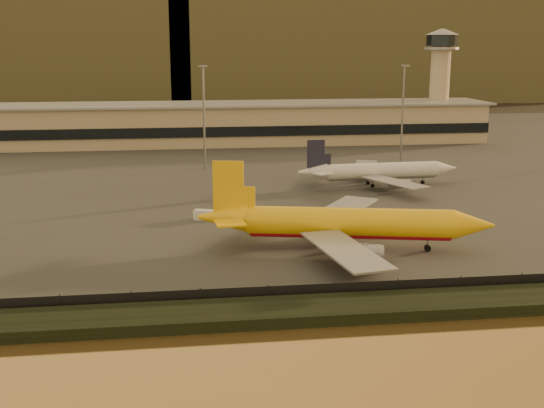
{
  "coord_description": "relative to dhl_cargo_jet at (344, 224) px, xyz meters",
  "views": [
    {
      "loc": [
        -15.69,
        -88.94,
        30.28
      ],
      "look_at": [
        -2.17,
        12.0,
        6.56
      ],
      "focal_mm": 45.0,
      "sensor_mm": 36.0,
      "label": 1
    }
  ],
  "objects": [
    {
      "name": "apron_light_masts",
      "position": [
        6.78,
        67.28,
        11.53
      ],
      "size": [
        152.2,
        12.2,
        25.4
      ],
      "color": "slate",
      "rests_on": "tarmac"
    },
    {
      "name": "control_tower",
      "position": [
        61.78,
        123.28,
        17.49
      ],
      "size": [
        11.2,
        11.2,
        35.5
      ],
      "color": "tan",
      "rests_on": "tarmac"
    },
    {
      "name": "embankment",
      "position": [
        -8.22,
        -24.72,
        -3.47
      ],
      "size": [
        320.0,
        7.0,
        1.4
      ],
      "primitive_type": "cube",
      "color": "black",
      "rests_on": "ground"
    },
    {
      "name": "gse_vehicle_yellow",
      "position": [
        -1.37,
        19.63,
        -3.16
      ],
      "size": [
        3.95,
        2.9,
        1.62
      ],
      "primitive_type": "cube",
      "rotation": [
        0.0,
        0.0,
        0.4
      ],
      "color": "#F7B70D",
      "rests_on": "tarmac"
    },
    {
      "name": "ground",
      "position": [
        -8.22,
        -7.72,
        -4.17
      ],
      "size": [
        900.0,
        900.0,
        0.0
      ],
      "primitive_type": "plane",
      "color": "black",
      "rests_on": "ground"
    },
    {
      "name": "perimeter_fence",
      "position": [
        -8.22,
        -20.72,
        -2.87
      ],
      "size": [
        300.0,
        0.05,
        2.2
      ],
      "primitive_type": "cube",
      "color": "black",
      "rests_on": "tarmac"
    },
    {
      "name": "terminal_building",
      "position": [
        -22.74,
        117.83,
        2.08
      ],
      "size": [
        202.0,
        25.0,
        12.6
      ],
      "color": "tan",
      "rests_on": "tarmac"
    },
    {
      "name": "gse_vehicle_white",
      "position": [
        -20.16,
        20.82,
        -3.11
      ],
      "size": [
        4.2,
        2.95,
        1.73
      ],
      "primitive_type": "cube",
      "rotation": [
        0.0,
        0.0,
        -0.35
      ],
      "color": "silver",
      "rests_on": "tarmac"
    },
    {
      "name": "tarmac",
      "position": [
        -8.22,
        87.28,
        -4.07
      ],
      "size": [
        320.0,
        220.0,
        0.2
      ],
      "primitive_type": "cube",
      "color": "#2D2D2D",
      "rests_on": "ground"
    },
    {
      "name": "white_narrowbody_jet",
      "position": [
        18.94,
        45.99,
        -0.84
      ],
      "size": [
        36.54,
        35.64,
        10.5
      ],
      "rotation": [
        0.0,
        0.0,
        0.06
      ],
      "color": "silver",
      "rests_on": "tarmac"
    },
    {
      "name": "distant_hills",
      "position": [
        -28.96,
        332.28,
        27.22
      ],
      "size": [
        470.0,
        160.0,
        70.0
      ],
      "color": "brown",
      "rests_on": "ground"
    },
    {
      "name": "dhl_cargo_jet",
      "position": [
        0.0,
        0.0,
        0.0
      ],
      "size": [
        44.22,
        42.58,
        13.3
      ],
      "rotation": [
        0.0,
        0.0,
        -0.22
      ],
      "color": "#F7B70D",
      "rests_on": "tarmac"
    }
  ]
}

